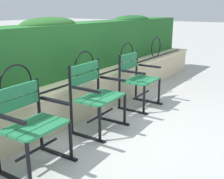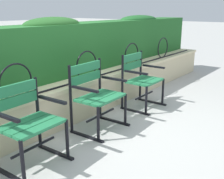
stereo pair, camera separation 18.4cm
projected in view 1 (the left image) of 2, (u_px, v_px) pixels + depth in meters
ground_plane at (118, 131)px, 3.57m from camera, size 60.00×60.00×0.00m
stone_wall at (72, 100)px, 3.91m from camera, size 8.05×0.41×0.54m
iron_arch_fence at (59, 75)px, 3.50m from camera, size 7.50×0.02×0.42m
hedge_row at (47, 50)px, 3.95m from camera, size 7.89×0.55×0.89m
park_chair_left at (30, 123)px, 2.68m from camera, size 0.62×0.55×0.83m
park_chair_centre at (95, 94)px, 3.54m from camera, size 0.65×0.55×0.88m
park_chair_right at (137, 78)px, 4.38m from camera, size 0.59×0.53×0.86m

